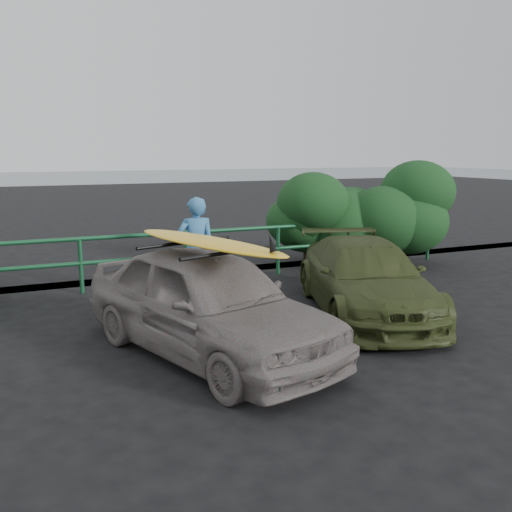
{
  "coord_description": "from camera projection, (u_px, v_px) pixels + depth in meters",
  "views": [
    {
      "loc": [
        -2.27,
        -5.56,
        2.56
      ],
      "look_at": [
        1.15,
        2.02,
        1.03
      ],
      "focal_mm": 40.0,
      "sensor_mm": 36.0,
      "label": 1
    }
  ],
  "objects": [
    {
      "name": "olive_vehicle",
      "position": [
        365.0,
        278.0,
        9.02
      ],
      "size": [
        2.85,
        4.32,
        1.16
      ],
      "primitive_type": "imported",
      "rotation": [
        0.0,
        0.0,
        -0.33
      ],
      "color": "#38431E",
      "rests_on": "ground"
    },
    {
      "name": "man",
      "position": [
        196.0,
        248.0,
        9.88
      ],
      "size": [
        0.72,
        0.54,
        1.79
      ],
      "primitive_type": "imported",
      "rotation": [
        0.0,
        0.0,
        2.97
      ],
      "color": "teal",
      "rests_on": "ground"
    },
    {
      "name": "ground",
      "position": [
        236.0,
        384.0,
        6.37
      ],
      "size": [
        80.0,
        80.0,
        0.0
      ],
      "primitive_type": "plane",
      "color": "black"
    },
    {
      "name": "surfboard",
      "position": [
        207.0,
        242.0,
        7.02
      ],
      "size": [
        1.4,
        2.93,
        0.09
      ],
      "primitive_type": "ellipsoid",
      "rotation": [
        0.0,
        0.0,
        0.29
      ],
      "color": "yellow",
      "rests_on": "roof_rack"
    },
    {
      "name": "shrub_right",
      "position": [
        346.0,
        217.0,
        13.12
      ],
      "size": [
        3.2,
        2.4,
        2.12
      ],
      "primitive_type": null,
      "color": "#163E19",
      "rests_on": "ground"
    },
    {
      "name": "roof_rack",
      "position": [
        207.0,
        247.0,
        7.04
      ],
      "size": [
        1.65,
        1.36,
        0.05
      ],
      "primitive_type": null,
      "rotation": [
        0.0,
        0.0,
        0.29
      ],
      "color": "black",
      "rests_on": "sedan"
    },
    {
      "name": "sedan",
      "position": [
        208.0,
        303.0,
        7.16
      ],
      "size": [
        2.7,
        4.31,
        1.37
      ],
      "primitive_type": "imported",
      "rotation": [
        0.0,
        0.0,
        0.29
      ],
      "color": "slate",
      "rests_on": "ground"
    },
    {
      "name": "ocean",
      "position": [
        21.0,
        176.0,
        60.16
      ],
      "size": [
        200.0,
        200.0,
        0.0
      ],
      "primitive_type": "plane",
      "color": "slate",
      "rests_on": "ground"
    },
    {
      "name": "guardrail",
      "position": [
        136.0,
        261.0,
        10.75
      ],
      "size": [
        14.0,
        0.08,
        1.04
      ],
      "primitive_type": null,
      "color": "#154B2A",
      "rests_on": "ground"
    }
  ]
}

